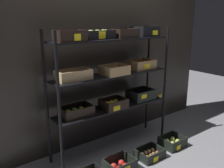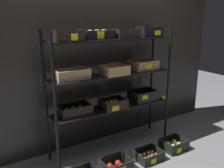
{
  "view_description": "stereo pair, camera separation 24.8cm",
  "coord_description": "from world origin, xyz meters",
  "views": [
    {
      "loc": [
        -1.72,
        -2.3,
        1.65
      ],
      "look_at": [
        0.0,
        0.0,
        0.87
      ],
      "focal_mm": 38.95,
      "sensor_mm": 36.0,
      "label": 1
    },
    {
      "loc": [
        -1.51,
        -2.44,
        1.65
      ],
      "look_at": [
        0.0,
        0.0,
        0.87
      ],
      "focal_mm": 38.95,
      "sensor_mm": 36.0,
      "label": 2
    }
  ],
  "objects": [
    {
      "name": "crate_ground_apple_red",
      "position": [
        -0.23,
        -0.45,
        0.05
      ],
      "size": [
        0.32,
        0.26,
        0.14
      ],
      "color": "black",
      "rests_on": "ground_plane"
    },
    {
      "name": "crate_ground_pear",
      "position": [
        0.66,
        -0.45,
        0.05
      ],
      "size": [
        0.31,
        0.26,
        0.13
      ],
      "color": "black",
      "rests_on": "ground_plane"
    },
    {
      "name": "storefront_wall",
      "position": [
        0.0,
        0.37,
        1.28
      ],
      "size": [
        3.96,
        0.12,
        2.56
      ],
      "primitive_type": "cube",
      "color": "#2D2823",
      "rests_on": "ground_plane"
    },
    {
      "name": "display_rack",
      "position": [
        0.0,
        0.0,
        1.02
      ],
      "size": [
        1.67,
        0.36,
        1.55
      ],
      "color": "black",
      "rests_on": "ground_plane"
    },
    {
      "name": "crate_ground_kiwi",
      "position": [
        0.23,
        -0.46,
        0.04
      ],
      "size": [
        0.31,
        0.26,
        0.11
      ],
      "color": "black",
      "rests_on": "ground_plane"
    },
    {
      "name": "ground_plane",
      "position": [
        0.0,
        0.0,
        0.0
      ],
      "size": [
        10.0,
        10.0,
        0.0
      ],
      "primitive_type": "plane",
      "color": "gray"
    }
  ]
}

